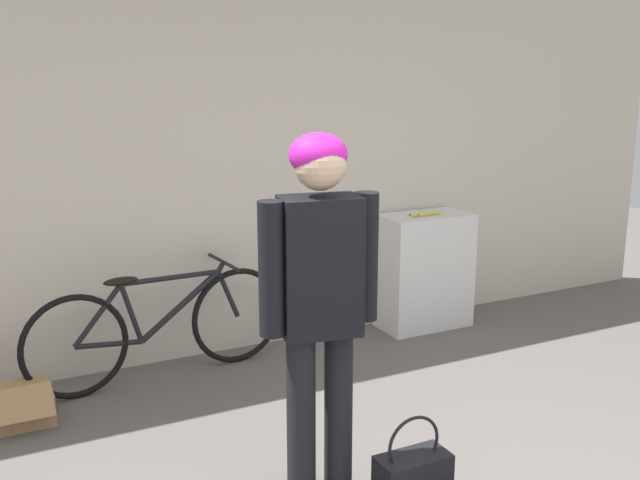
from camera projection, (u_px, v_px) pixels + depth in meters
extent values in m
cube|color=beige|center=(222.00, 171.00, 5.15)|extent=(8.00, 0.06, 2.60)
cube|color=white|center=(297.00, 293.00, 5.59)|extent=(0.08, 0.01, 0.12)
cube|color=white|center=(424.00, 271.00, 5.82)|extent=(0.70, 0.38, 0.90)
cylinder|color=black|center=(301.00, 422.00, 3.45)|extent=(0.13, 0.13, 0.84)
cylinder|color=black|center=(338.00, 413.00, 3.53)|extent=(0.13, 0.13, 0.84)
cube|color=black|center=(320.00, 266.00, 3.32)|extent=(0.39, 0.28, 0.63)
cylinder|color=black|center=(271.00, 269.00, 3.21)|extent=(0.11, 0.11, 0.60)
cylinder|color=black|center=(366.00, 257.00, 3.42)|extent=(0.11, 0.11, 0.60)
sphere|color=#DBB28E|center=(320.00, 164.00, 3.21)|extent=(0.23, 0.23, 0.23)
ellipsoid|color=#D11EAD|center=(318.00, 155.00, 3.22)|extent=(0.26, 0.24, 0.19)
torus|color=black|center=(75.00, 347.00, 4.57)|extent=(0.67, 0.10, 0.67)
torus|color=black|center=(237.00, 316.00, 5.14)|extent=(0.67, 0.10, 0.67)
cylinder|color=black|center=(109.00, 344.00, 4.69)|extent=(0.42, 0.07, 0.08)
cylinder|color=black|center=(98.00, 315.00, 4.61)|extent=(0.33, 0.06, 0.37)
cylinder|color=black|center=(131.00, 313.00, 4.72)|extent=(0.15, 0.05, 0.41)
cylinder|color=black|center=(181.00, 306.00, 4.89)|extent=(0.57, 0.09, 0.42)
cylinder|color=black|center=(171.00, 278.00, 4.82)|extent=(0.66, 0.09, 0.05)
cylinder|color=black|center=(228.00, 294.00, 5.06)|extent=(0.17, 0.05, 0.35)
cylinder|color=black|center=(221.00, 267.00, 4.99)|extent=(0.07, 0.04, 0.08)
cylinder|color=black|center=(223.00, 262.00, 5.00)|extent=(0.06, 0.46, 0.02)
ellipsoid|color=black|center=(121.00, 281.00, 4.64)|extent=(0.23, 0.10, 0.05)
ellipsoid|color=#EAD64C|center=(426.00, 214.00, 5.65)|extent=(0.13, 0.03, 0.03)
ellipsoid|color=#EAD64C|center=(416.00, 215.00, 5.63)|extent=(0.12, 0.08, 0.03)
ellipsoid|color=#EAD64C|center=(435.00, 213.00, 5.70)|extent=(0.12, 0.08, 0.03)
sphere|color=brown|center=(410.00, 215.00, 5.62)|extent=(0.02, 0.02, 0.02)
cube|color=black|center=(413.00, 476.00, 3.57)|extent=(0.36, 0.18, 0.22)
torus|color=black|center=(414.00, 444.00, 3.53)|extent=(0.28, 0.02, 0.28)
cube|color=#A87F51|center=(19.00, 405.00, 4.34)|extent=(0.36, 0.37, 0.19)
cube|color=#A87F51|center=(21.00, 404.00, 4.16)|extent=(0.34, 0.13, 0.16)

